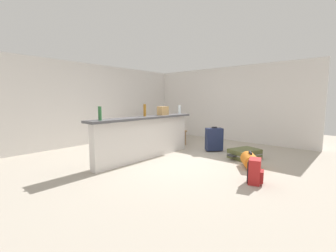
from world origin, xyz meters
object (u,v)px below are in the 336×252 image
dining_table (164,123)px  duffel_bag_orange (250,161)px  bottle_amber (145,110)px  dining_chair_near_partition (176,128)px  bottle_clear (179,110)px  grocery_bag (163,111)px  suitcase_upright_navy (214,139)px  suitcase_flat_olive (244,154)px  bottle_green (100,113)px  backpack_red (255,172)px

dining_table → duffel_bag_orange: dining_table is taller
bottle_amber → dining_chair_near_partition: 1.79m
bottle_clear → grocery_bag: (-0.63, 0.05, -0.01)m
bottle_amber → dining_chair_near_partition: bottle_amber is taller
bottle_clear → suitcase_upright_navy: 1.24m
bottle_clear → suitcase_flat_olive: size_ratio=0.27×
suitcase_flat_olive → dining_chair_near_partition: bearing=86.9°
suitcase_upright_navy → bottle_amber: bearing=150.9°
bottle_green → duffel_bag_orange: size_ratio=0.47×
dining_chair_near_partition → duffel_bag_orange: dining_chair_near_partition is taller
suitcase_upright_navy → dining_chair_near_partition: bearing=91.9°
bottle_green → grocery_bag: bottle_green is taller
grocery_bag → dining_table: grocery_bag is taller
dining_chair_near_partition → dining_table: bearing=78.4°
grocery_bag → dining_table: (1.15, 0.98, -0.46)m
dining_chair_near_partition → backpack_red: dining_chair_near_partition is taller
grocery_bag → duffel_bag_orange: size_ratio=0.46×
bottle_amber → grocery_bag: size_ratio=1.11×
bottle_clear → backpack_red: size_ratio=0.58×
grocery_bag → dining_table: size_ratio=0.24×
grocery_bag → suitcase_flat_olive: grocery_bag is taller
grocery_bag → suitcase_upright_navy: grocery_bag is taller
bottle_clear → dining_table: bottle_clear is taller
bottle_clear → duffel_bag_orange: bottle_clear is taller
bottle_green → suitcase_flat_olive: bearing=-32.4°
dining_table → bottle_green: bearing=-160.9°
bottle_clear → suitcase_upright_navy: bottle_clear is taller
bottle_green → duffel_bag_orange: bearing=-45.7°
dining_table → dining_chair_near_partition: 0.62m
suitcase_upright_navy → bottle_clear: bearing=117.2°
bottle_clear → duffel_bag_orange: size_ratio=0.43×
duffel_bag_orange → bottle_clear: bearing=79.6°
bottle_green → dining_chair_near_partition: 2.99m
suitcase_upright_navy → backpack_red: (-1.61, -1.68, -0.13)m
bottle_green → suitcase_flat_olive: 3.43m
backpack_red → grocery_bag: bearing=78.0°
bottle_clear → dining_chair_near_partition: bottle_clear is taller
grocery_bag → bottle_clear: bearing=-4.7°
bottle_green → duffel_bag_orange: 3.15m
grocery_bag → dining_chair_near_partition: 1.25m
bottle_green → backpack_red: bearing=-62.5°
bottle_green → dining_table: bottle_green is taller
dining_chair_near_partition → suitcase_flat_olive: dining_chair_near_partition is taller
bottle_amber → dining_chair_near_partition: size_ratio=0.31×
duffel_bag_orange → dining_table: bearing=74.0°
bottle_clear → suitcase_upright_navy: bearing=-62.8°
suitcase_upright_navy → duffel_bag_orange: (-0.83, -1.30, -0.18)m
bottle_clear → backpack_red: (-1.17, -2.53, -0.92)m
grocery_bag → backpack_red: size_ratio=0.62×
backpack_red → bottle_green: bearing=117.5°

